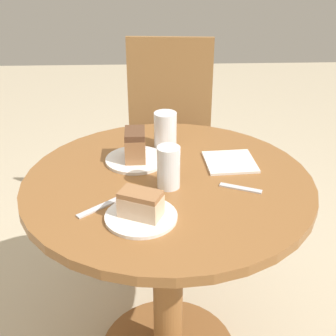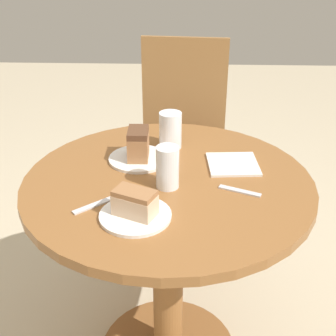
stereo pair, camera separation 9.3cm
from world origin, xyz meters
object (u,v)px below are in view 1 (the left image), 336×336
cake_slice_far (135,145)px  cake_slice_near (141,204)px  plate_far (136,160)px  glass_water (165,133)px  plate_near (141,217)px  chair (169,146)px  glass_lemonade (168,169)px

cake_slice_far → cake_slice_near: bearing=-86.3°
plate_far → glass_water: size_ratio=1.55×
plate_near → chair: bearing=83.4°
plate_near → cake_slice_near: bearing=0.0°
chair → plate_far: chair is taller
plate_near → glass_water: bearing=79.8°
plate_near → cake_slice_far: 0.34m
plate_far → cake_slice_far: 0.05m
plate_near → glass_water: (0.08, 0.43, 0.05)m
cake_slice_far → glass_water: bearing=45.8°
plate_far → cake_slice_near: bearing=-86.3°
plate_near → cake_slice_near: size_ratio=1.53×
chair → plate_near: (-0.11, -1.00, 0.27)m
cake_slice_near → glass_water: (0.08, 0.43, 0.01)m
chair → cake_slice_near: bearing=-92.1°
chair → plate_near: bearing=-92.1°
plate_far → cake_slice_far: size_ratio=1.98×
cake_slice_far → plate_near: bearing=-86.3°
cake_slice_far → glass_lemonade: (0.10, -0.17, -0.00)m
chair → glass_water: 0.65m
cake_slice_near → cake_slice_far: 0.33m
plate_near → glass_lemonade: bearing=64.4°
chair → cake_slice_far: (-0.14, -0.66, 0.32)m
cake_slice_near → cake_slice_far: size_ratio=1.27×
glass_lemonade → glass_water: (-0.00, 0.27, -0.00)m
chair → glass_water: chair is taller
plate_far → glass_water: glass_water is taller
cake_slice_near → cake_slice_far: (-0.02, 0.33, 0.01)m
glass_water → cake_slice_near: bearing=-100.2°
plate_near → glass_water: 0.44m
plate_far → cake_slice_far: (-0.00, 0.00, 0.05)m
plate_near → cake_slice_far: cake_slice_far is taller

